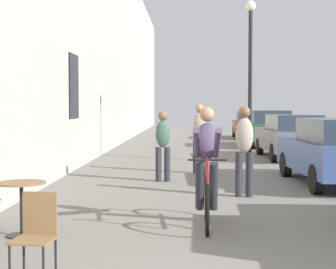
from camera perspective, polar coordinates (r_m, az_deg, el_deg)
building_facade_left at (r=17.09m, az=-9.29°, el=12.17°), size 0.54×68.00×8.93m
cafe_chair_near_toward_street at (r=5.40m, az=-13.68°, el=-9.94°), size 0.42×0.42×0.89m
cafe_table_mid at (r=7.46m, az=-15.12°, el=-6.36°), size 0.64×0.64×0.72m
cyclist_on_bicycle at (r=7.90m, az=4.09°, el=-3.63°), size 0.52×1.76×1.74m
pedestrian_near at (r=10.37m, az=8.01°, el=-1.19°), size 0.35×0.25×1.72m
pedestrian_mid at (r=12.40m, az=-0.54°, el=-0.78°), size 0.36×0.26×1.61m
pedestrian_far at (r=13.93m, az=3.34°, el=0.00°), size 0.35×0.25×1.77m
street_lamp at (r=16.76m, az=8.62°, el=7.68°), size 0.32×0.32×4.90m
parked_car_second at (r=12.38m, az=17.24°, el=-1.62°), size 1.86×4.17×1.46m
parked_car_third at (r=18.29m, az=12.72°, el=-0.14°), size 1.83×4.13×1.45m
parked_car_fourth at (r=23.69m, az=10.30°, el=0.70°), size 1.89×4.39×1.55m
parked_car_fifth at (r=29.44m, az=8.61°, el=1.04°), size 1.86×4.15×1.45m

